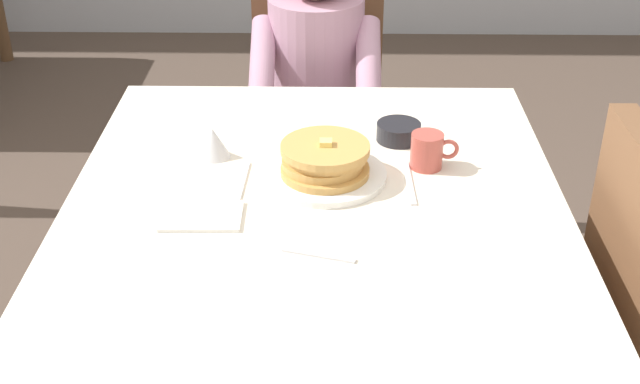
# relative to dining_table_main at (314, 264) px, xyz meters

# --- Properties ---
(dining_table_main) EXTENTS (1.12, 1.52, 0.74)m
(dining_table_main) POSITION_rel_dining_table_main_xyz_m (0.00, 0.00, 0.00)
(dining_table_main) COLOR silver
(dining_table_main) RESTS_ON ground
(chair_diner) EXTENTS (0.44, 0.45, 0.93)m
(chair_diner) POSITION_rel_dining_table_main_xyz_m (-0.02, 1.17, -0.12)
(chair_diner) COLOR brown
(chair_diner) RESTS_ON ground
(diner_person) EXTENTS (0.40, 0.43, 1.12)m
(diner_person) POSITION_rel_dining_table_main_xyz_m (-0.02, 1.01, 0.02)
(diner_person) COLOR #B2849E
(diner_person) RESTS_ON ground
(plate_breakfast) EXTENTS (0.28, 0.28, 0.02)m
(plate_breakfast) POSITION_rel_dining_table_main_xyz_m (0.02, 0.21, 0.10)
(plate_breakfast) COLOR white
(plate_breakfast) RESTS_ON dining_table_main
(breakfast_stack) EXTENTS (0.20, 0.21, 0.08)m
(breakfast_stack) POSITION_rel_dining_table_main_xyz_m (0.02, 0.21, 0.14)
(breakfast_stack) COLOR tan
(breakfast_stack) RESTS_ON plate_breakfast
(cup_coffee) EXTENTS (0.11, 0.08, 0.08)m
(cup_coffee) POSITION_rel_dining_table_main_xyz_m (0.26, 0.27, 0.13)
(cup_coffee) COLOR #B24C42
(cup_coffee) RESTS_ON dining_table_main
(bowl_butter) EXTENTS (0.11, 0.11, 0.04)m
(bowl_butter) POSITION_rel_dining_table_main_xyz_m (0.20, 0.41, 0.11)
(bowl_butter) COLOR black
(bowl_butter) RESTS_ON dining_table_main
(syrup_pitcher) EXTENTS (0.08, 0.08, 0.07)m
(syrup_pitcher) POSITION_rel_dining_table_main_xyz_m (-0.25, 0.32, 0.13)
(syrup_pitcher) COLOR silver
(syrup_pitcher) RESTS_ON dining_table_main
(fork_left_of_plate) EXTENTS (0.02, 0.18, 0.00)m
(fork_left_of_plate) POSITION_rel_dining_table_main_xyz_m (-0.17, 0.19, 0.09)
(fork_left_of_plate) COLOR silver
(fork_left_of_plate) RESTS_ON dining_table_main
(knife_right_of_plate) EXTENTS (0.02, 0.20, 0.00)m
(knife_right_of_plate) POSITION_rel_dining_table_main_xyz_m (0.21, 0.19, 0.09)
(knife_right_of_plate) COLOR silver
(knife_right_of_plate) RESTS_ON dining_table_main
(spoon_near_edge) EXTENTS (0.15, 0.05, 0.00)m
(spoon_near_edge) POSITION_rel_dining_table_main_xyz_m (0.01, -0.10, 0.09)
(spoon_near_edge) COLOR silver
(spoon_near_edge) RESTS_ON dining_table_main
(napkin_folded) EXTENTS (0.17, 0.12, 0.01)m
(napkin_folded) POSITION_rel_dining_table_main_xyz_m (-0.24, 0.04, 0.09)
(napkin_folded) COLOR white
(napkin_folded) RESTS_ON dining_table_main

